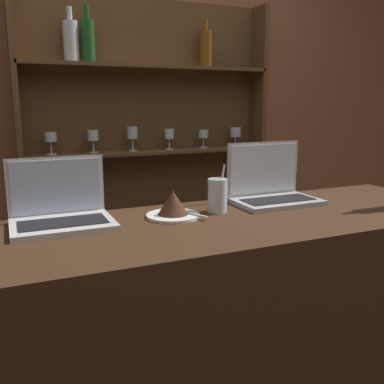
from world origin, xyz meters
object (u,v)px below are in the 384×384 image
laptop_near (61,211)px  cake_plate (173,206)px  laptop_far (271,189)px  water_glass (217,195)px

laptop_near → cake_plate: laptop_near is taller
laptop_far → water_glass: (-0.27, -0.06, 0.01)m
laptop_near → cake_plate: size_ratio=1.70×
cake_plate → water_glass: bearing=-0.1°
water_glass → laptop_far: bearing=12.6°
laptop_near → water_glass: 0.54m
cake_plate → laptop_far: bearing=7.8°
laptop_near → cake_plate: (0.37, -0.06, -0.01)m
cake_plate → water_glass: 0.17m
cake_plate → water_glass: water_glass is taller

